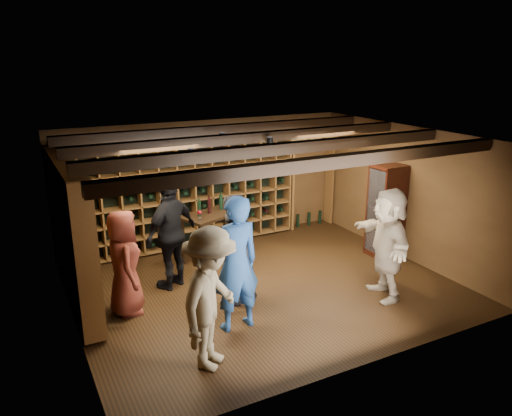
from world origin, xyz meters
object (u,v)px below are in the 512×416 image
guest_woman_black (171,233)px  guest_khaki (211,299)px  man_blue_shirt (236,264)px  guest_beige (387,244)px  display_cabinet (386,212)px  guest_red_floral (124,263)px  tasting_table (213,219)px  man_grey_suit (233,249)px

guest_woman_black → guest_khaki: (-0.28, -2.36, -0.03)m
man_blue_shirt → guest_woman_black: 1.73m
guest_beige → guest_woman_black: bearing=-105.7°
display_cabinet → guest_woman_black: 4.09m
display_cabinet → guest_red_floral: bearing=179.8°
guest_khaki → tasting_table: 3.40m
guest_red_floral → guest_khaki: 1.93m
tasting_table → guest_beige: bearing=-77.0°
display_cabinet → tasting_table: size_ratio=1.30×
display_cabinet → guest_woman_black: size_ratio=0.94×
display_cabinet → guest_beige: 1.78m
display_cabinet → man_blue_shirt: man_blue_shirt is taller
man_grey_suit → tasting_table: size_ratio=1.28×
guest_woman_black → guest_red_floral: bearing=0.9°
display_cabinet → man_blue_shirt: bearing=-162.8°
display_cabinet → man_grey_suit: size_ratio=1.01×
man_grey_suit → guest_woman_black: guest_woman_black is taller
guest_woman_black → guest_beige: size_ratio=1.04×
guest_red_floral → guest_beige: (3.78, -1.37, 0.10)m
man_grey_suit → guest_khaki: size_ratio=0.95×
man_blue_shirt → guest_woman_black: size_ratio=1.04×
guest_red_floral → guest_khaki: guest_khaki is taller
man_grey_suit → guest_beige: bearing=138.3°
man_blue_shirt → guest_beige: (2.52, -0.21, -0.08)m
man_blue_shirt → guest_beige: size_ratio=1.09×
guest_red_floral → man_grey_suit: bearing=-99.6°
man_blue_shirt → guest_khaki: (-0.65, -0.68, -0.07)m
man_blue_shirt → man_grey_suit: 0.81m
guest_woman_black → tasting_table: 1.31m
display_cabinet → man_grey_suit: bearing=-173.4°
display_cabinet → guest_red_floral: (-4.94, 0.02, -0.06)m
guest_khaki → man_grey_suit: bearing=11.9°
guest_woman_black → tasting_table: bearing=-174.1°
man_grey_suit → guest_woman_black: size_ratio=0.93×
man_blue_shirt → guest_khaki: bearing=42.2°
guest_red_floral → tasting_table: bearing=-51.4°
man_blue_shirt → guest_red_floral: size_ratio=1.22×
guest_red_floral → guest_khaki: bearing=-156.4°
man_blue_shirt → tasting_table: bearing=-109.5°
tasting_table → display_cabinet: bearing=-45.2°
guest_beige → display_cabinet: bearing=156.9°
display_cabinet → guest_khaki: bearing=-157.3°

